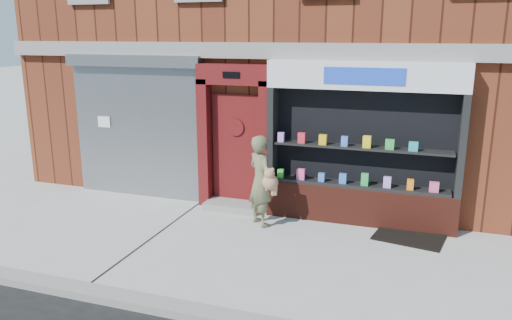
% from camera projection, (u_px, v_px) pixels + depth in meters
% --- Properties ---
extents(ground, '(80.00, 80.00, 0.00)m').
position_uv_depth(ground, '(237.00, 247.00, 8.33)').
color(ground, '#9E9E99').
rests_on(ground, ground).
extents(curb, '(60.00, 0.30, 0.12)m').
position_uv_depth(curb, '(177.00, 309.00, 6.34)').
color(curb, gray).
rests_on(curb, ground).
extents(building, '(12.00, 8.16, 8.00)m').
position_uv_depth(building, '(319.00, 12.00, 12.84)').
color(building, '#5C2415').
rests_on(building, ground).
extents(shutter_bay, '(3.10, 0.30, 3.04)m').
position_uv_depth(shutter_bay, '(137.00, 118.00, 10.61)').
color(shutter_bay, gray).
rests_on(shutter_bay, ground).
extents(red_door_bay, '(1.52, 0.58, 2.90)m').
position_uv_depth(red_door_bay, '(235.00, 138.00, 9.91)').
color(red_door_bay, '#4D0D0E').
rests_on(red_door_bay, ground).
extents(pharmacy_bay, '(3.50, 0.41, 3.00)m').
position_uv_depth(pharmacy_bay, '(361.00, 151.00, 9.11)').
color(pharmacy_bay, '#561E14').
rests_on(pharmacy_bay, ground).
extents(woman, '(0.74, 0.71, 1.70)m').
position_uv_depth(woman, '(261.00, 181.00, 9.11)').
color(woman, '#616341').
rests_on(woman, ground).
extents(doormat, '(1.27, 0.99, 0.03)m').
position_uv_depth(doormat, '(409.00, 237.00, 8.71)').
color(doormat, black).
rests_on(doormat, ground).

